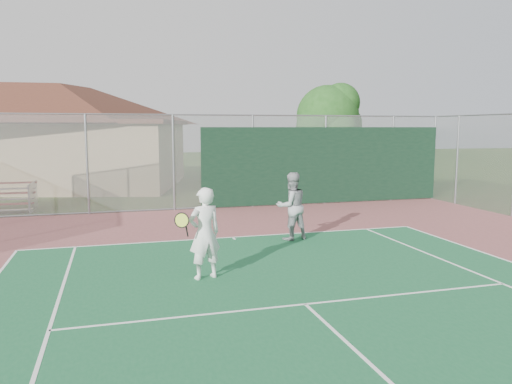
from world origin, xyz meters
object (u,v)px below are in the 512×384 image
clubhouse (46,126)px  player_white_front (204,234)px  player_grey_back (291,207)px  tree (329,119)px

clubhouse → player_white_front: size_ratio=8.77×
player_white_front → player_grey_back: player_white_front is taller
player_white_front → player_grey_back: (2.88, 2.84, -0.01)m
tree → player_grey_back: bearing=-118.5°
clubhouse → tree: (13.99, -4.08, 0.35)m
clubhouse → player_grey_back: size_ratio=8.86×
clubhouse → player_grey_back: (7.87, -15.37, -2.21)m
tree → player_white_front: bearing=-122.5°
clubhouse → player_grey_back: clubhouse is taller
tree → player_white_front: 16.95m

